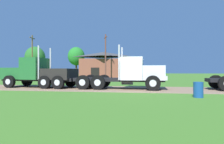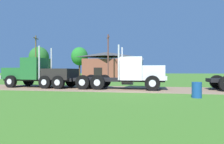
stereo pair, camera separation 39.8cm
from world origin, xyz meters
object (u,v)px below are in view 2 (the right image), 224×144
Objects in this scene: shed_building at (106,65)px; utility_pole_far at (108,55)px; truck_near_left at (40,73)px; utility_pole_near at (36,56)px; steel_barrel at (197,90)px; truck_foreground_white at (132,74)px.

utility_pole_far reaches higher than shed_building.
truck_near_left is 26.18m from utility_pole_near.
utility_pole_far is (1.74, -6.60, 1.76)m from shed_building.
utility_pole_near reaches higher than shed_building.
truck_near_left is 20.87m from utility_pole_far.
steel_barrel is 34.22m from shed_building.
truck_foreground_white is at bearing -73.72° from utility_pole_far.
utility_pole_far is at bearing -5.01° from utility_pole_near.
steel_barrel is 37.87m from utility_pole_near.
utility_pole_near is 16.34m from utility_pole_far.
steel_barrel is at bearing -69.78° from shed_building.
truck_foreground_white is 1.06× the size of truck_near_left.
utility_pole_near is at bearing 174.99° from utility_pole_far.
truck_foreground_white is 8.74× the size of steel_barrel.
truck_near_left is at bearing -57.59° from utility_pole_near.
utility_pole_near reaches higher than truck_foreground_white.
utility_pole_far is (2.37, 20.47, 3.30)m from truck_near_left.
shed_building is 15.56m from utility_pole_near.
truck_foreground_white is 0.89× the size of utility_pole_far.
steel_barrel is (12.43, -4.96, -0.82)m from truck_near_left.
shed_building is (-7.84, 27.48, 1.54)m from truck_foreground_white.
steel_barrel is at bearing -45.56° from utility_pole_near.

